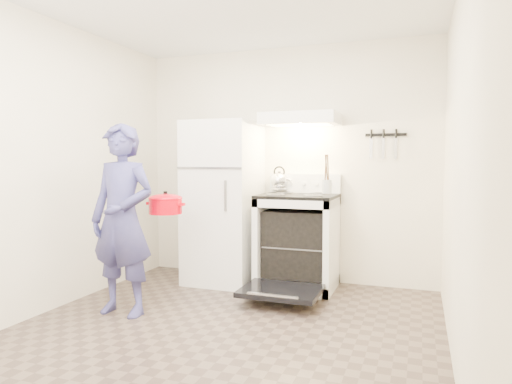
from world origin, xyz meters
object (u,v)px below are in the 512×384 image
refrigerator (223,202)px  stove_body (298,243)px  tea_kettle (279,179)px  person (122,220)px  dutch_oven (166,206)px

refrigerator → stove_body: (0.81, 0.02, -0.39)m
tea_kettle → person: person is taller
refrigerator → dutch_oven: size_ratio=4.70×
stove_body → dutch_oven: (-0.95, -0.96, 0.43)m
refrigerator → tea_kettle: size_ratio=6.06×
tea_kettle → dutch_oven: tea_kettle is taller
stove_body → person: (-1.18, -1.27, 0.34)m
tea_kettle → person: (-0.91, -1.49, -0.29)m
refrigerator → tea_kettle: bearing=24.2°
tea_kettle → dutch_oven: bearing=-120.1°
tea_kettle → dutch_oven: 1.38m
dutch_oven → stove_body: bearing=45.3°
person → dutch_oven: person is taller
refrigerator → dutch_oven: bearing=-98.6°
stove_body → tea_kettle: tea_kettle is taller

